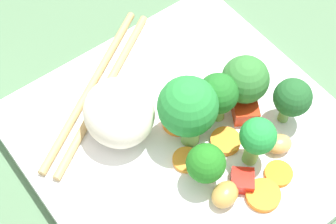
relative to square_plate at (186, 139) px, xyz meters
The scene contains 21 objects.
ground_plane 1.98cm from the square_plate, ahead, with size 110.00×110.00×2.00cm, color #4D724F.
square_plate is the anchor object (origin of this frame).
rice_mound 7.26cm from the square_plate, 39.91° to the right, with size 7.05×6.50×5.53cm, color white.
broccoli_floret_0 5.56cm from the square_plate, 77.51° to the left, with size 5.47×5.47×7.50cm.
broccoli_floret_1 7.91cm from the square_plate, 123.29° to the left, with size 3.29×3.29×5.60cm.
broccoli_floret_2 10.72cm from the square_plate, 156.37° to the left, with size 3.60×3.60×5.45cm.
broccoli_floret_3 8.02cm from the square_plate, behind, with size 4.54×4.54×6.10cm.
broccoli_floret_4 6.30cm from the square_plate, 73.74° to the left, with size 3.47×3.47×4.84cm.
broccoli_floret_5 5.91cm from the square_plate, behind, with size 3.80×3.80×5.95cm.
carrot_slice_0 3.97cm from the square_plate, 131.00° to the left, with size 2.86×2.86×0.69cm, color orange.
carrot_slice_1 5.19cm from the square_plate, 148.99° to the right, with size 2.04×2.04×0.51cm, color orange.
carrot_slice_2 9.32cm from the square_plate, 118.51° to the left, with size 2.56×2.56×0.46cm, color orange.
carrot_slice_3 3.13cm from the square_plate, 54.66° to the left, with size 2.55×2.55×0.48cm, color orange.
carrot_slice_4 9.29cm from the square_plate, 101.75° to the left, with size 3.10×3.10×0.63cm, color orange.
carrot_slice_5 2.03cm from the square_plate, 74.56° to the right, with size 2.99×2.99×0.76cm, color orange.
pepper_chunk_0 6.34cm from the square_plate, 167.35° to the left, with size 2.61×2.34×1.69cm, color red.
pepper_chunk_1 7.27cm from the square_plate, 98.91° to the left, with size 2.08×2.00×1.34cm, color red.
chicken_piece_0 8.76cm from the square_plate, 135.99° to the left, with size 2.48×1.98×1.48cm, color tan.
chicken_piece_1 4.52cm from the square_plate, 128.24° to the right, with size 3.78×3.38×2.98cm, color tan.
chicken_piece_2 7.57cm from the square_plate, 81.75° to the left, with size 2.72×2.15×1.79cm, color #BC8E45.
chopstick_pair 10.19cm from the square_plate, 64.27° to the right, with size 18.23×13.81×0.78cm.
Camera 1 is at (15.77, 20.24, 44.66)cm, focal length 56.25 mm.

